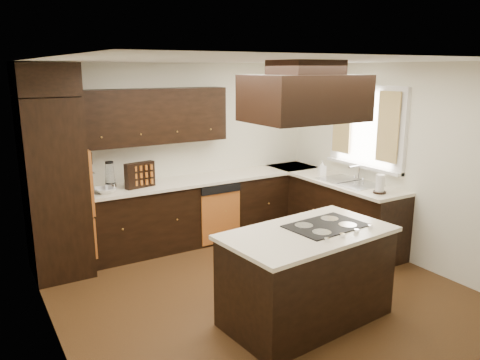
{
  "coord_description": "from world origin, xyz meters",
  "views": [
    {
      "loc": [
        -2.65,
        -3.97,
        2.43
      ],
      "look_at": [
        0.1,
        0.6,
        1.15
      ],
      "focal_mm": 35.0,
      "sensor_mm": 36.0,
      "label": 1
    }
  ],
  "objects_px": {
    "oven_column": "(55,188)",
    "island": "(306,278)",
    "spice_rack": "(140,175)",
    "range_hood": "(305,98)"
  },
  "relations": [
    {
      "from": "island",
      "to": "range_hood",
      "type": "relative_size",
      "value": 1.51
    },
    {
      "from": "island",
      "to": "spice_rack",
      "type": "bearing_deg",
      "value": 103.06
    },
    {
      "from": "oven_column",
      "to": "spice_rack",
      "type": "relative_size",
      "value": 5.34
    },
    {
      "from": "oven_column",
      "to": "island",
      "type": "distance_m",
      "value": 3.09
    },
    {
      "from": "spice_rack",
      "to": "range_hood",
      "type": "bearing_deg",
      "value": -81.85
    },
    {
      "from": "oven_column",
      "to": "range_hood",
      "type": "bearing_deg",
      "value": -50.26
    },
    {
      "from": "oven_column",
      "to": "spice_rack",
      "type": "distance_m",
      "value": 1.05
    },
    {
      "from": "oven_column",
      "to": "spice_rack",
      "type": "xyz_separation_m",
      "value": [
        1.05,
        0.03,
        0.03
      ]
    },
    {
      "from": "island",
      "to": "range_hood",
      "type": "bearing_deg",
      "value": 74.6
    },
    {
      "from": "oven_column",
      "to": "island",
      "type": "height_order",
      "value": "oven_column"
    }
  ]
}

